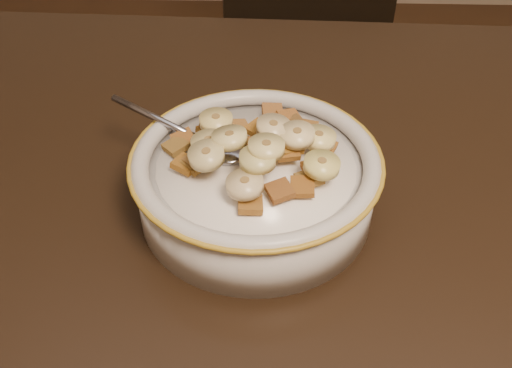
{
  "coord_description": "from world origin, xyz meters",
  "views": [
    {
      "loc": [
        -0.09,
        -0.36,
        1.13
      ],
      "look_at": [
        -0.11,
        0.04,
        0.78
      ],
      "focal_mm": 40.0,
      "sensor_mm": 36.0,
      "label": 1
    }
  ],
  "objects_px": {
    "table": "(370,257)",
    "cereal_bowl": "(256,187)",
    "spoon": "(223,150)",
    "chair": "(309,94)"
  },
  "relations": [
    {
      "from": "chair",
      "to": "cereal_bowl",
      "type": "xyz_separation_m",
      "value": [
        -0.09,
        -0.68,
        0.33
      ]
    },
    {
      "from": "cereal_bowl",
      "to": "spoon",
      "type": "height_order",
      "value": "spoon"
    },
    {
      "from": "table",
      "to": "spoon",
      "type": "relative_size",
      "value": 26.8
    },
    {
      "from": "chair",
      "to": "cereal_bowl",
      "type": "relative_size",
      "value": 4.13
    },
    {
      "from": "cereal_bowl",
      "to": "table",
      "type": "bearing_deg",
      "value": -21.26
    },
    {
      "from": "spoon",
      "to": "chair",
      "type": "bearing_deg",
      "value": -164.14
    },
    {
      "from": "table",
      "to": "spoon",
      "type": "bearing_deg",
      "value": 159.36
    },
    {
      "from": "table",
      "to": "cereal_bowl",
      "type": "height_order",
      "value": "cereal_bowl"
    },
    {
      "from": "cereal_bowl",
      "to": "spoon",
      "type": "bearing_deg",
      "value": 153.52
    },
    {
      "from": "chair",
      "to": "cereal_bowl",
      "type": "bearing_deg",
      "value": -105.79
    }
  ]
}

